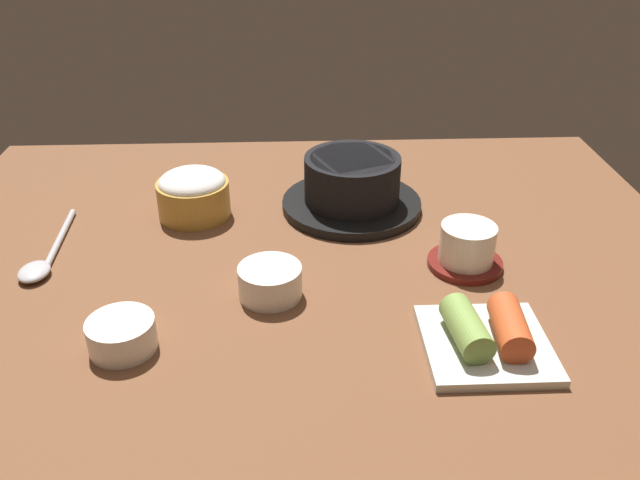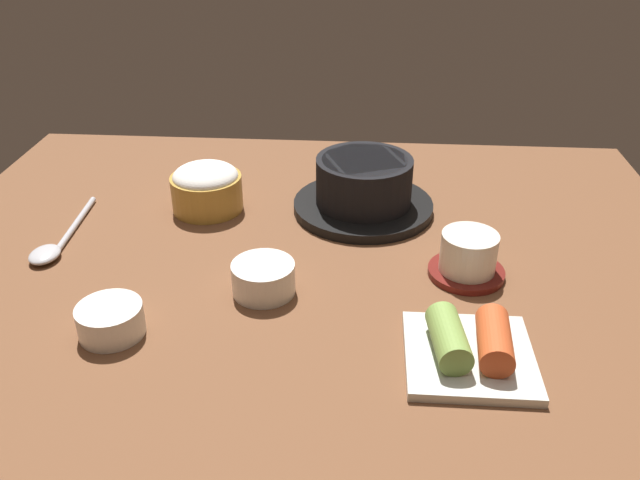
{
  "view_description": "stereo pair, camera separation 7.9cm",
  "coord_description": "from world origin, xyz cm",
  "px_view_note": "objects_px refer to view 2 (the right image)",
  "views": [
    {
      "loc": [
        -0.92,
        -70.28,
        44.46
      ],
      "look_at": [
        2.0,
        -2.0,
        5.0
      ],
      "focal_mm": 36.8,
      "sensor_mm": 36.0,
      "label": 1
    },
    {
      "loc": [
        6.96,
        -70.16,
        44.46
      ],
      "look_at": [
        2.0,
        -2.0,
        5.0
      ],
      "focal_mm": 36.8,
      "sensor_mm": 36.0,
      "label": 2
    }
  ],
  "objects_px": {
    "rice_bowl": "(206,187)",
    "kimchi_plate": "(470,347)",
    "spoon": "(55,245)",
    "tea_cup_with_saucer": "(468,256)",
    "side_bowl_near": "(110,319)",
    "stone_pot": "(364,188)",
    "banchan_cup_center": "(263,277)"
  },
  "relations": [
    {
      "from": "rice_bowl",
      "to": "kimchi_plate",
      "type": "height_order",
      "value": "rice_bowl"
    },
    {
      "from": "rice_bowl",
      "to": "spoon",
      "type": "height_order",
      "value": "rice_bowl"
    },
    {
      "from": "spoon",
      "to": "tea_cup_with_saucer",
      "type": "bearing_deg",
      "value": -2.63
    },
    {
      "from": "tea_cup_with_saucer",
      "to": "side_bowl_near",
      "type": "height_order",
      "value": "tea_cup_with_saucer"
    },
    {
      "from": "stone_pot",
      "to": "side_bowl_near",
      "type": "distance_m",
      "value": 0.39
    },
    {
      "from": "tea_cup_with_saucer",
      "to": "kimchi_plate",
      "type": "bearing_deg",
      "value": -95.76
    },
    {
      "from": "kimchi_plate",
      "to": "spoon",
      "type": "xyz_separation_m",
      "value": [
        -0.5,
        0.18,
        -0.01
      ]
    },
    {
      "from": "spoon",
      "to": "banchan_cup_center",
      "type": "bearing_deg",
      "value": -15.2
    },
    {
      "from": "rice_bowl",
      "to": "banchan_cup_center",
      "type": "bearing_deg",
      "value": -61.38
    },
    {
      "from": "tea_cup_with_saucer",
      "to": "kimchi_plate",
      "type": "relative_size",
      "value": 0.72
    },
    {
      "from": "kimchi_plate",
      "to": "spoon",
      "type": "bearing_deg",
      "value": 160.17
    },
    {
      "from": "stone_pot",
      "to": "banchan_cup_center",
      "type": "relative_size",
      "value": 2.72
    },
    {
      "from": "stone_pot",
      "to": "rice_bowl",
      "type": "bearing_deg",
      "value": -177.3
    },
    {
      "from": "side_bowl_near",
      "to": "spoon",
      "type": "relative_size",
      "value": 0.37
    },
    {
      "from": "stone_pot",
      "to": "banchan_cup_center",
      "type": "xyz_separation_m",
      "value": [
        -0.11,
        -0.21,
        -0.02
      ]
    },
    {
      "from": "tea_cup_with_saucer",
      "to": "rice_bowl",
      "type": "bearing_deg",
      "value": 156.68
    },
    {
      "from": "kimchi_plate",
      "to": "stone_pot",
      "type": "bearing_deg",
      "value": 109.15
    },
    {
      "from": "tea_cup_with_saucer",
      "to": "side_bowl_near",
      "type": "relative_size",
      "value": 1.32
    },
    {
      "from": "stone_pot",
      "to": "kimchi_plate",
      "type": "xyz_separation_m",
      "value": [
        0.11,
        -0.31,
        -0.02
      ]
    },
    {
      "from": "tea_cup_with_saucer",
      "to": "spoon",
      "type": "xyz_separation_m",
      "value": [
        -0.51,
        0.02,
        -0.02
      ]
    },
    {
      "from": "stone_pot",
      "to": "kimchi_plate",
      "type": "height_order",
      "value": "stone_pot"
    },
    {
      "from": "stone_pot",
      "to": "banchan_cup_center",
      "type": "height_order",
      "value": "stone_pot"
    },
    {
      "from": "stone_pot",
      "to": "side_bowl_near",
      "type": "relative_size",
      "value": 2.86
    },
    {
      "from": "kimchi_plate",
      "to": "tea_cup_with_saucer",
      "type": "bearing_deg",
      "value": 84.24
    },
    {
      "from": "side_bowl_near",
      "to": "spoon",
      "type": "xyz_separation_m",
      "value": [
        -0.13,
        0.16,
        -0.01
      ]
    },
    {
      "from": "spoon",
      "to": "side_bowl_near",
      "type": "bearing_deg",
      "value": -50.93
    },
    {
      "from": "stone_pot",
      "to": "spoon",
      "type": "height_order",
      "value": "stone_pot"
    },
    {
      "from": "side_bowl_near",
      "to": "spoon",
      "type": "distance_m",
      "value": 0.21
    },
    {
      "from": "banchan_cup_center",
      "to": "kimchi_plate",
      "type": "bearing_deg",
      "value": -25.34
    },
    {
      "from": "stone_pot",
      "to": "rice_bowl",
      "type": "relative_size",
      "value": 1.98
    },
    {
      "from": "rice_bowl",
      "to": "tea_cup_with_saucer",
      "type": "height_order",
      "value": "rice_bowl"
    },
    {
      "from": "rice_bowl",
      "to": "kimchi_plate",
      "type": "xyz_separation_m",
      "value": [
        0.33,
        -0.3,
        -0.02
      ]
    }
  ]
}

